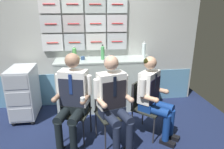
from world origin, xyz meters
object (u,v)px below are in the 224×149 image
at_px(folding_chair_left, 77,104).
at_px(water_bottle_clear, 103,53).
at_px(folding_chair_right, 109,106).
at_px(paper_cup_tan, 83,58).
at_px(crew_member_left, 72,95).
at_px(crew_member_by_counter, 154,95).
at_px(folding_chair_by_counter, 143,102).
at_px(service_trolley, 24,92).
at_px(crew_member_right, 114,98).

height_order(folding_chair_left, water_bottle_clear, water_bottle_clear).
relative_size(folding_chair_right, paper_cup_tan, 11.22).
bearing_deg(paper_cup_tan, crew_member_left, -98.70).
bearing_deg(folding_chair_right, crew_member_by_counter, -2.69).
xyz_separation_m(crew_member_by_counter, paper_cup_tan, (-1.02, 1.01, 0.34)).
height_order(crew_member_left, paper_cup_tan, crew_member_left).
bearing_deg(crew_member_by_counter, folding_chair_right, 177.31).
bearing_deg(folding_chair_by_counter, crew_member_by_counter, -43.35).
height_order(folding_chair_right, paper_cup_tan, paper_cup_tan).
height_order(folding_chair_by_counter, paper_cup_tan, paper_cup_tan).
distance_m(service_trolley, crew_member_left, 1.21).
bearing_deg(service_trolley, crew_member_left, -41.83).
bearing_deg(service_trolley, crew_member_right, -32.71).
height_order(service_trolley, water_bottle_clear, water_bottle_clear).
relative_size(folding_chair_right, crew_member_by_counter, 0.68).
relative_size(crew_member_by_counter, paper_cup_tan, 16.58).
xyz_separation_m(folding_chair_right, crew_member_right, (0.05, -0.15, 0.20)).
bearing_deg(crew_member_left, folding_chair_left, 72.65).
bearing_deg(crew_member_left, crew_member_by_counter, -0.87).
bearing_deg(folding_chair_by_counter, crew_member_right, -154.80).
bearing_deg(crew_member_by_counter, crew_member_left, 179.13).
relative_size(folding_chair_left, water_bottle_clear, 3.04).
relative_size(crew_member_right, paper_cup_tan, 17.29).
bearing_deg(crew_member_right, water_bottle_clear, 92.55).
bearing_deg(crew_member_right, paper_cup_tan, 109.97).
height_order(crew_member_left, folding_chair_by_counter, crew_member_left).
xyz_separation_m(service_trolley, paper_cup_tan, (1.04, 0.20, 0.52)).
height_order(crew_member_left, crew_member_by_counter, crew_member_left).
distance_m(service_trolley, crew_member_right, 1.74).
bearing_deg(folding_chair_left, folding_chair_right, -16.18).
distance_m(crew_member_right, crew_member_by_counter, 0.62).
xyz_separation_m(crew_member_right, paper_cup_tan, (-0.41, 1.13, 0.31)).
relative_size(service_trolley, crew_member_left, 0.71).
xyz_separation_m(folding_chair_left, folding_chair_by_counter, (1.01, -0.06, 0.00)).
distance_m(folding_chair_left, crew_member_right, 0.62).
distance_m(service_trolley, paper_cup_tan, 1.18).
distance_m(folding_chair_left, crew_member_by_counter, 1.15).
xyz_separation_m(crew_member_right, water_bottle_clear, (-0.05, 1.09, 0.41)).
height_order(service_trolley, crew_member_right, crew_member_right).
xyz_separation_m(service_trolley, folding_chair_right, (1.40, -0.78, 0.02)).
xyz_separation_m(crew_member_right, folding_chair_by_counter, (0.49, 0.23, -0.20)).
distance_m(folding_chair_right, crew_member_right, 0.25).
height_order(folding_chair_right, water_bottle_clear, water_bottle_clear).
distance_m(crew_member_left, paper_cup_tan, 1.05).
xyz_separation_m(folding_chair_right, folding_chair_by_counter, (0.54, 0.08, 0.00)).
xyz_separation_m(folding_chair_right, crew_member_by_counter, (0.65, -0.03, 0.16)).
relative_size(folding_chair_right, crew_member_right, 0.65).
bearing_deg(crew_member_right, folding_chair_right, 107.25).
xyz_separation_m(folding_chair_left, water_bottle_clear, (0.47, 0.81, 0.60)).
bearing_deg(crew_member_by_counter, paper_cup_tan, 135.17).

